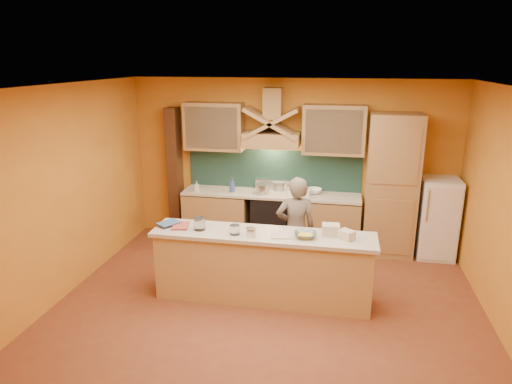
% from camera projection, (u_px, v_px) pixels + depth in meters
% --- Properties ---
extents(floor, '(5.50, 5.00, 0.01)m').
position_uv_depth(floor, '(266.00, 311.00, 5.84)').
color(floor, brown).
rests_on(floor, ground).
extents(ceiling, '(5.50, 5.00, 0.01)m').
position_uv_depth(ceiling, '(268.00, 87.00, 5.05)').
color(ceiling, white).
rests_on(ceiling, wall_back).
extents(wall_back, '(5.50, 0.02, 2.80)m').
position_uv_depth(wall_back, '(291.00, 162.00, 7.80)').
color(wall_back, orange).
rests_on(wall_back, floor).
extents(wall_front, '(5.50, 0.02, 2.80)m').
position_uv_depth(wall_front, '(206.00, 321.00, 3.09)').
color(wall_front, orange).
rests_on(wall_front, floor).
extents(wall_left, '(0.02, 5.00, 2.80)m').
position_uv_depth(wall_left, '(59.00, 195.00, 5.94)').
color(wall_left, orange).
rests_on(wall_left, floor).
extents(base_cabinet_left, '(1.10, 0.60, 0.86)m').
position_uv_depth(base_cabinet_left, '(217.00, 217.00, 8.02)').
color(base_cabinet_left, '#AC814E').
rests_on(base_cabinet_left, floor).
extents(base_cabinet_right, '(1.10, 0.60, 0.86)m').
position_uv_depth(base_cabinet_right, '(326.00, 224.00, 7.67)').
color(base_cabinet_right, '#AC814E').
rests_on(base_cabinet_right, floor).
extents(counter_top, '(3.00, 0.62, 0.04)m').
position_uv_depth(counter_top, '(271.00, 194.00, 7.71)').
color(counter_top, beige).
rests_on(counter_top, base_cabinet_left).
extents(stove, '(0.60, 0.58, 0.90)m').
position_uv_depth(stove, '(271.00, 219.00, 7.84)').
color(stove, black).
rests_on(stove, floor).
extents(backsplash, '(3.00, 0.03, 0.70)m').
position_uv_depth(backsplash, '(274.00, 170.00, 7.88)').
color(backsplash, '#173430').
rests_on(backsplash, wall_back).
extents(range_hood, '(0.92, 0.50, 0.24)m').
position_uv_depth(range_hood, '(272.00, 140.00, 7.50)').
color(range_hood, '#AC814E').
rests_on(range_hood, wall_back).
extents(hood_chimney, '(0.30, 0.30, 0.50)m').
position_uv_depth(hood_chimney, '(273.00, 103.00, 7.43)').
color(hood_chimney, '#AC814E').
rests_on(hood_chimney, wall_back).
extents(upper_cabinet_left, '(1.00, 0.35, 0.80)m').
position_uv_depth(upper_cabinet_left, '(214.00, 126.00, 7.70)').
color(upper_cabinet_left, '#AC814E').
rests_on(upper_cabinet_left, wall_back).
extents(upper_cabinet_right, '(1.00, 0.35, 0.80)m').
position_uv_depth(upper_cabinet_right, '(334.00, 130.00, 7.34)').
color(upper_cabinet_right, '#AC814E').
rests_on(upper_cabinet_right, wall_back).
extents(pantry_column, '(0.80, 0.60, 2.30)m').
position_uv_depth(pantry_column, '(391.00, 186.00, 7.29)').
color(pantry_column, '#AC814E').
rests_on(pantry_column, floor).
extents(fridge, '(0.58, 0.60, 1.30)m').
position_uv_depth(fridge, '(437.00, 218.00, 7.29)').
color(fridge, white).
rests_on(fridge, floor).
extents(trim_column_left, '(0.20, 0.30, 2.30)m').
position_uv_depth(trim_column_left, '(175.00, 173.00, 8.10)').
color(trim_column_left, '#472816').
rests_on(trim_column_left, floor).
extents(island_body, '(2.80, 0.55, 0.88)m').
position_uv_depth(island_body, '(263.00, 269.00, 6.02)').
color(island_body, tan).
rests_on(island_body, floor).
extents(island_top, '(2.90, 0.62, 0.05)m').
position_uv_depth(island_top, '(263.00, 235.00, 5.88)').
color(island_top, beige).
rests_on(island_top, island_body).
extents(person, '(0.63, 0.49, 1.55)m').
position_uv_depth(person, '(296.00, 229.00, 6.47)').
color(person, '#70665B').
rests_on(person, floor).
extents(pot_large, '(0.27, 0.27, 0.16)m').
position_uv_depth(pot_large, '(263.00, 190.00, 7.67)').
color(pot_large, '#AFAEB5').
rests_on(pot_large, stove).
extents(pot_small, '(0.21, 0.21, 0.13)m').
position_uv_depth(pot_small, '(279.00, 188.00, 7.83)').
color(pot_small, '#B4B6BC').
rests_on(pot_small, stove).
extents(soap_bottle_a, '(0.10, 0.10, 0.17)m').
position_uv_depth(soap_bottle_a, '(197.00, 186.00, 7.79)').
color(soap_bottle_a, beige).
rests_on(soap_bottle_a, counter_top).
extents(soap_bottle_b, '(0.14, 0.14, 0.25)m').
position_uv_depth(soap_bottle_b, '(232.00, 185.00, 7.72)').
color(soap_bottle_b, '#375097').
rests_on(soap_bottle_b, counter_top).
extents(bowl_back, '(0.31, 0.31, 0.08)m').
position_uv_depth(bowl_back, '(314.00, 191.00, 7.67)').
color(bowl_back, white).
rests_on(bowl_back, counter_top).
extents(dish_rack, '(0.33, 0.28, 0.11)m').
position_uv_depth(dish_rack, '(302.00, 192.00, 7.56)').
color(dish_rack, silver).
rests_on(dish_rack, counter_top).
extents(book_lower, '(0.26, 0.32, 0.03)m').
position_uv_depth(book_lower, '(173.00, 226.00, 6.08)').
color(book_lower, '#B44740').
rests_on(book_lower, island_top).
extents(book_upper, '(0.33, 0.35, 0.02)m').
position_uv_depth(book_upper, '(164.00, 221.00, 6.20)').
color(book_upper, '#40608D').
rests_on(book_upper, island_top).
extents(jar_large, '(0.20, 0.20, 0.17)m').
position_uv_depth(jar_large, '(200.00, 224.00, 5.96)').
color(jar_large, silver).
rests_on(jar_large, island_top).
extents(jar_small, '(0.17, 0.17, 0.12)m').
position_uv_depth(jar_small, '(235.00, 230.00, 5.81)').
color(jar_small, white).
rests_on(jar_small, island_top).
extents(kitchen_scale, '(0.12, 0.12, 0.09)m').
position_uv_depth(kitchen_scale, '(251.00, 233.00, 5.74)').
color(kitchen_scale, white).
rests_on(kitchen_scale, island_top).
extents(mixing_bowl, '(0.30, 0.30, 0.07)m').
position_uv_depth(mixing_bowl, '(305.00, 235.00, 5.72)').
color(mixing_bowl, silver).
rests_on(mixing_bowl, island_top).
extents(cloth, '(0.29, 0.23, 0.02)m').
position_uv_depth(cloth, '(281.00, 236.00, 5.75)').
color(cloth, beige).
rests_on(cloth, island_top).
extents(grocery_bag_a, '(0.23, 0.19, 0.14)m').
position_uv_depth(grocery_bag_a, '(331.00, 230.00, 5.78)').
color(grocery_bag_a, beige).
rests_on(grocery_bag_a, island_top).
extents(grocery_bag_b, '(0.23, 0.23, 0.11)m').
position_uv_depth(grocery_bag_b, '(346.00, 235.00, 5.66)').
color(grocery_bag_b, beige).
rests_on(grocery_bag_b, island_top).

